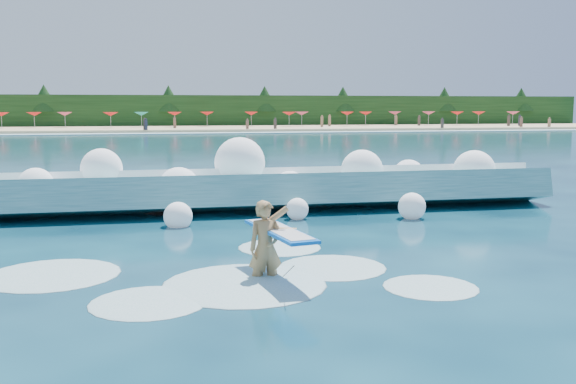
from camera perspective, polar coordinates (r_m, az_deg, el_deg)
name	(u,v)px	position (r m, az deg, el deg)	size (l,w,h in m)	color
ground	(237,264)	(13.41, -4.51, -6.38)	(200.00, 200.00, 0.00)	#072438
beach	(163,129)	(90.97, -11.05, 5.53)	(140.00, 20.00, 0.40)	tan
wet_band	(165,133)	(79.99, -10.89, 5.16)	(140.00, 5.00, 0.08)	silver
treeline	(161,112)	(100.92, -11.19, 7.03)	(140.00, 4.00, 5.00)	black
breaking_wave	(261,191)	(20.47, -2.38, 0.10)	(18.76, 2.89, 1.62)	teal
rock_cluster	(147,195)	(21.16, -12.40, -0.28)	(7.92, 3.16, 1.26)	black
surfer_with_board	(269,244)	(12.08, -1.71, -4.67)	(1.13, 2.97, 1.81)	#A97F4E
wave_spray	(281,175)	(20.37, -0.61, 1.49)	(15.07, 4.37, 2.38)	white
surf_foam	(219,277)	(12.40, -6.15, -7.55)	(8.98, 5.63, 0.15)	silver
beach_umbrellas	(161,114)	(93.29, -11.18, 6.84)	(112.03, 6.95, 0.50)	#158782
beachgoers	(105,122)	(89.31, -15.98, 5.96)	(102.12, 11.78, 1.62)	#3F332D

